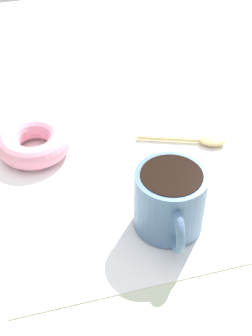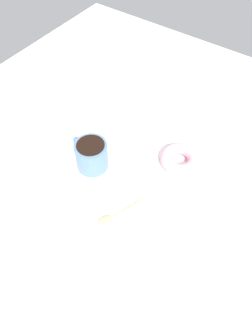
% 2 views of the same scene
% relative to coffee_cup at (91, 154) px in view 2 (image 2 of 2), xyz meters
% --- Properties ---
extents(ground_plane, '(1.20, 1.20, 0.02)m').
position_rel_coffee_cup_xyz_m(ground_plane, '(0.10, 0.05, -0.05)').
color(ground_plane, beige).
extents(napkin, '(0.31, 0.31, 0.00)m').
position_rel_coffee_cup_xyz_m(napkin, '(0.08, 0.02, -0.04)').
color(napkin, white).
rests_on(napkin, ground_plane).
extents(coffee_cup, '(0.10, 0.08, 0.07)m').
position_rel_coffee_cup_xyz_m(coffee_cup, '(0.00, 0.00, 0.00)').
color(coffee_cup, slate).
rests_on(coffee_cup, napkin).
extents(donut, '(0.10, 0.10, 0.03)m').
position_rel_coffee_cup_xyz_m(donut, '(0.17, 0.12, -0.02)').
color(donut, pink).
rests_on(donut, napkin).
extents(spoon, '(0.06, 0.12, 0.01)m').
position_rel_coffee_cup_xyz_m(spoon, '(0.13, -0.09, -0.03)').
color(spoon, '#D8B772').
rests_on(spoon, napkin).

